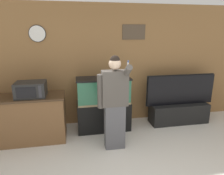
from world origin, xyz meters
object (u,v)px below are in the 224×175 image
Objects in this scene: person_standing at (114,102)px; aquarium_on_stand at (104,104)px; microwave at (31,89)px; counter_island at (23,119)px; tv_on_stand at (179,108)px.

aquarium_on_stand is at bearing 96.24° from person_standing.
microwave is at bearing -169.53° from aquarium_on_stand.
aquarium_on_stand is at bearing 7.60° from counter_island.
tv_on_stand reaches higher than counter_island.
person_standing is (0.08, -0.74, 0.30)m from aquarium_on_stand.
person_standing is at bearing -155.93° from tv_on_stand.
aquarium_on_stand is 1.75m from tv_on_stand.
microwave is at bearing -175.33° from tv_on_stand.
person_standing reaches higher than tv_on_stand.
microwave is 1.52m from person_standing.
person_standing reaches higher than counter_island.
microwave reaches higher than counter_island.
person_standing is at bearing -17.99° from counter_island.
tv_on_stand is 0.96× the size of person_standing.
aquarium_on_stand reaches higher than counter_island.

